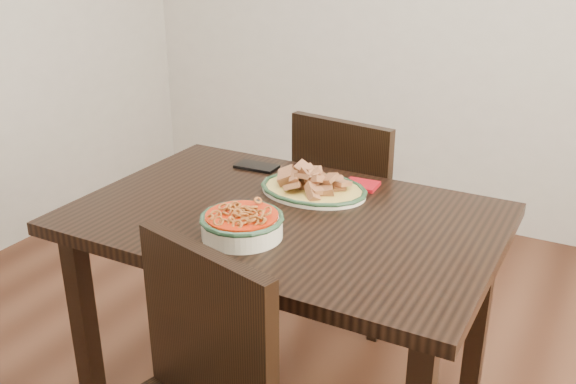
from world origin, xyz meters
The scene contains 6 objects.
dining_table centered at (0.12, -0.06, 0.66)m, with size 1.25×0.84×0.75m.
chair_far centered at (0.07, 0.59, 0.50)m, with size 0.47×0.47×0.89m.
fish_plate centered at (0.12, 0.12, 0.79)m, with size 0.35×0.27×0.11m.
noodle_bowl centered at (0.09, -0.25, 0.79)m, with size 0.23×0.23×0.08m.
smartphone centered at (-0.16, 0.24, 0.76)m, with size 0.15×0.08×0.01m, color black.
napkin centered at (0.24, 0.25, 0.76)m, with size 0.11×0.09×0.01m, color maroon.
Camera 1 is at (0.96, -1.60, 1.54)m, focal length 40.00 mm.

